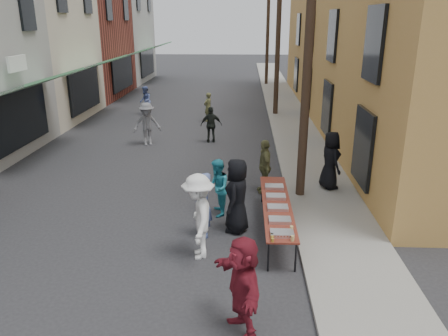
# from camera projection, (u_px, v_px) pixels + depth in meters

# --- Properties ---
(ground) EXTENTS (120.00, 120.00, 0.00)m
(ground) POSITION_uv_depth(u_px,v_px,m) (137.00, 241.00, 10.65)
(ground) COLOR #28282B
(ground) RESTS_ON ground
(sidewalk) EXTENTS (2.20, 60.00, 0.10)m
(sidewalk) POSITION_uv_depth(u_px,v_px,m) (288.00, 114.00, 24.59)
(sidewalk) COLOR gray
(sidewalk) RESTS_ON ground
(storefront_row) EXTENTS (8.00, 37.00, 9.00)m
(storefront_row) POSITION_uv_depth(u_px,v_px,m) (17.00, 39.00, 23.93)
(storefront_row) COLOR maroon
(storefront_row) RESTS_ON ground
(building_ochre) EXTENTS (10.00, 28.00, 10.00)m
(building_ochre) POSITION_uv_depth(u_px,v_px,m) (417.00, 22.00, 21.76)
(building_ochre) COLOR #BE8D43
(building_ochre) RESTS_ON ground
(utility_pole_near) EXTENTS (0.26, 0.26, 9.00)m
(utility_pole_near) POSITION_uv_depth(u_px,v_px,m) (309.00, 44.00, 11.84)
(utility_pole_near) COLOR #2D2116
(utility_pole_near) RESTS_ON ground
(utility_pole_mid) EXTENTS (0.26, 0.26, 9.00)m
(utility_pole_mid) POSITION_uv_depth(u_px,v_px,m) (278.00, 32.00, 23.18)
(utility_pole_mid) COLOR #2D2116
(utility_pole_mid) RESTS_ON ground
(utility_pole_far) EXTENTS (0.26, 0.26, 9.00)m
(utility_pole_far) POSITION_uv_depth(u_px,v_px,m) (268.00, 28.00, 34.52)
(utility_pole_far) COLOR #2D2116
(utility_pole_far) RESTS_ON ground
(serving_table) EXTENTS (0.70, 4.00, 0.75)m
(serving_table) POSITION_uv_depth(u_px,v_px,m) (277.00, 206.00, 10.91)
(serving_table) COLOR maroon
(serving_table) RESTS_ON ground
(catering_tray_sausage) EXTENTS (0.50, 0.33, 0.08)m
(catering_tray_sausage) POSITION_uv_depth(u_px,v_px,m) (282.00, 233.00, 9.32)
(catering_tray_sausage) COLOR maroon
(catering_tray_sausage) RESTS_ON serving_table
(catering_tray_foil_b) EXTENTS (0.50, 0.33, 0.08)m
(catering_tray_foil_b) POSITION_uv_depth(u_px,v_px,m) (280.00, 220.00, 9.94)
(catering_tray_foil_b) COLOR #B2B2B7
(catering_tray_foil_b) RESTS_ON serving_table
(catering_tray_buns) EXTENTS (0.50, 0.33, 0.08)m
(catering_tray_buns) POSITION_uv_depth(u_px,v_px,m) (278.00, 208.00, 10.60)
(catering_tray_buns) COLOR tan
(catering_tray_buns) RESTS_ON serving_table
(catering_tray_foil_d) EXTENTS (0.50, 0.33, 0.08)m
(catering_tray_foil_d) POSITION_uv_depth(u_px,v_px,m) (276.00, 197.00, 11.26)
(catering_tray_foil_d) COLOR #B2B2B7
(catering_tray_foil_d) RESTS_ON serving_table
(catering_tray_buns_end) EXTENTS (0.50, 0.33, 0.08)m
(catering_tray_buns_end) POSITION_uv_depth(u_px,v_px,m) (274.00, 187.00, 11.92)
(catering_tray_buns_end) COLOR tan
(catering_tray_buns_end) RESTS_ON serving_table
(condiment_jar_a) EXTENTS (0.07, 0.07, 0.08)m
(condiment_jar_a) POSITION_uv_depth(u_px,v_px,m) (272.00, 240.00, 9.05)
(condiment_jar_a) COLOR #A57F26
(condiment_jar_a) RESTS_ON serving_table
(condiment_jar_b) EXTENTS (0.07, 0.07, 0.08)m
(condiment_jar_b) POSITION_uv_depth(u_px,v_px,m) (272.00, 238.00, 9.14)
(condiment_jar_b) COLOR #A57F26
(condiment_jar_b) RESTS_ON serving_table
(condiment_jar_c) EXTENTS (0.07, 0.07, 0.08)m
(condiment_jar_c) POSITION_uv_depth(u_px,v_px,m) (272.00, 235.00, 9.24)
(condiment_jar_c) COLOR #A57F26
(condiment_jar_c) RESTS_ON serving_table
(cup_stack) EXTENTS (0.08, 0.08, 0.12)m
(cup_stack) POSITION_uv_depth(u_px,v_px,m) (293.00, 238.00, 9.07)
(cup_stack) COLOR tan
(cup_stack) RESTS_ON serving_table
(guest_front_a) EXTENTS (0.79, 1.04, 1.91)m
(guest_front_a) POSITION_uv_depth(u_px,v_px,m) (237.00, 196.00, 10.89)
(guest_front_a) COLOR black
(guest_front_a) RESTS_ON ground
(guest_front_b) EXTENTS (0.55, 0.69, 1.64)m
(guest_front_b) POSITION_uv_depth(u_px,v_px,m) (204.00, 205.00, 10.66)
(guest_front_b) COLOR #5668A6
(guest_front_b) RESTS_ON ground
(guest_front_c) EXTENTS (0.69, 0.84, 1.59)m
(guest_front_c) POSITION_uv_depth(u_px,v_px,m) (217.00, 188.00, 11.83)
(guest_front_c) COLOR teal
(guest_front_c) RESTS_ON ground
(guest_front_d) EXTENTS (0.91, 1.36, 1.97)m
(guest_front_d) POSITION_uv_depth(u_px,v_px,m) (198.00, 217.00, 9.66)
(guest_front_d) COLOR white
(guest_front_d) RESTS_ON ground
(guest_front_e) EXTENTS (0.56, 1.04, 1.68)m
(guest_front_e) POSITION_uv_depth(u_px,v_px,m) (265.00, 166.00, 13.43)
(guest_front_e) COLOR olive
(guest_front_e) RESTS_ON ground
(guest_queue_back) EXTENTS (1.10, 1.74, 1.79)m
(guest_queue_back) POSITION_uv_depth(u_px,v_px,m) (243.00, 286.00, 7.31)
(guest_queue_back) COLOR maroon
(guest_queue_back) RESTS_ON ground
(server) EXTENTS (0.80, 1.01, 1.81)m
(server) POSITION_uv_depth(u_px,v_px,m) (330.00, 160.00, 13.47)
(server) COLOR black
(server) RESTS_ON sidewalk
(passerby_left) EXTENTS (1.35, 1.07, 1.83)m
(passerby_left) POSITION_uv_depth(u_px,v_px,m) (147.00, 124.00, 18.51)
(passerby_left) COLOR slate
(passerby_left) RESTS_ON ground
(passerby_mid) EXTENTS (0.97, 0.51, 1.57)m
(passerby_mid) POSITION_uv_depth(u_px,v_px,m) (211.00, 125.00, 18.96)
(passerby_mid) COLOR black
(passerby_mid) RESTS_ON ground
(passerby_right) EXTENTS (0.61, 0.66, 1.52)m
(passerby_right) POSITION_uv_depth(u_px,v_px,m) (208.00, 107.00, 22.91)
(passerby_right) COLOR brown
(passerby_right) RESTS_ON ground
(passerby_far) EXTENTS (0.77, 0.90, 1.61)m
(passerby_far) POSITION_uv_depth(u_px,v_px,m) (145.00, 101.00, 24.45)
(passerby_far) COLOR #5668A7
(passerby_far) RESTS_ON ground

